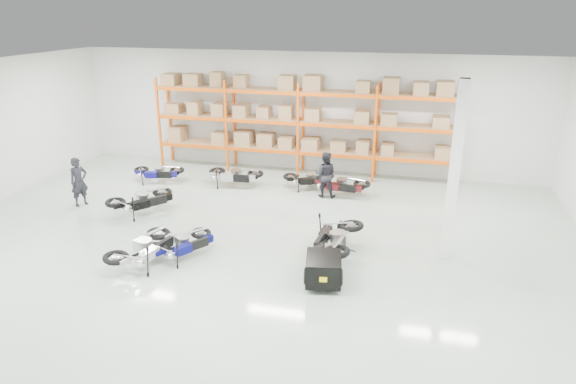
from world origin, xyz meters
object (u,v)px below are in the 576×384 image
(moto_back_a, at_px, (157,169))
(moto_back_c, at_px, (309,176))
(moto_blue_centre, at_px, (183,240))
(moto_back_d, at_px, (340,181))
(person_left, at_px, (79,182))
(trailer, at_px, (323,269))
(moto_silver_left, at_px, (145,243))
(moto_touring_right, at_px, (335,233))
(moto_black_far_left, at_px, (142,196))
(moto_back_b, at_px, (234,172))
(person_back, at_px, (325,175))

(moto_back_a, bearing_deg, moto_back_c, -94.12)
(moto_blue_centre, relative_size, moto_back_a, 1.01)
(moto_back_d, bearing_deg, person_left, 118.75)
(trailer, xyz_separation_m, moto_back_a, (-7.21, 5.77, 0.08))
(moto_silver_left, bearing_deg, moto_touring_right, -147.53)
(moto_black_far_left, bearing_deg, trailer, -167.88)
(moto_back_b, relative_size, moto_back_c, 1.11)
(moto_back_d, bearing_deg, moto_silver_left, 155.85)
(moto_silver_left, relative_size, moto_touring_right, 0.93)
(moto_touring_right, relative_size, moto_back_c, 1.26)
(moto_blue_centre, relative_size, moto_silver_left, 0.87)
(moto_blue_centre, height_order, moto_back_c, moto_blue_centre)
(trailer, xyz_separation_m, person_left, (-8.50, 3.07, 0.38))
(moto_back_d, bearing_deg, moto_back_a, 100.47)
(moto_black_far_left, height_order, person_left, person_left)
(moto_back_b, bearing_deg, moto_back_a, 93.77)
(moto_black_far_left, distance_m, moto_back_c, 5.72)
(moto_black_far_left, bearing_deg, person_left, 33.79)
(person_back, bearing_deg, moto_blue_centre, 59.93)
(person_back, bearing_deg, moto_back_a, -3.34)
(moto_silver_left, distance_m, trailer, 4.45)
(moto_back_d, height_order, person_left, person_left)
(moto_back_c, relative_size, moto_back_d, 0.91)
(moto_back_a, xyz_separation_m, person_back, (6.16, 0.02, 0.29))
(moto_back_c, bearing_deg, trailer, 175.72)
(moto_black_far_left, relative_size, moto_back_a, 1.15)
(moto_silver_left, bearing_deg, moto_blue_centre, -131.75)
(moto_touring_right, bearing_deg, trailer, -85.21)
(trailer, bearing_deg, person_back, 90.29)
(trailer, distance_m, moto_back_b, 7.46)
(moto_silver_left, distance_m, person_left, 5.13)
(moto_black_far_left, relative_size, moto_touring_right, 0.93)
(moto_touring_right, relative_size, moto_back_d, 1.15)
(moto_back_c, height_order, moto_back_d, moto_back_d)
(moto_back_a, bearing_deg, moto_touring_right, -131.38)
(moto_blue_centre, height_order, moto_back_d, moto_back_d)
(moto_blue_centre, height_order, moto_back_a, moto_blue_centre)
(moto_touring_right, bearing_deg, moto_back_d, 102.19)
(moto_blue_centre, bearing_deg, moto_back_a, -23.70)
(moto_black_far_left, xyz_separation_m, moto_back_a, (-1.00, 2.84, -0.07))
(moto_blue_centre, height_order, trailer, moto_blue_centre)
(trailer, xyz_separation_m, person_back, (-1.05, 5.79, 0.37))
(moto_silver_left, relative_size, moto_back_c, 1.18)
(moto_back_a, height_order, person_back, person_back)
(moto_silver_left, relative_size, trailer, 1.07)
(moto_touring_right, relative_size, person_left, 1.24)
(moto_touring_right, distance_m, person_back, 4.32)
(moto_touring_right, distance_m, moto_back_d, 4.46)
(moto_back_a, relative_size, person_back, 1.02)
(moto_black_far_left, bearing_deg, person_back, -113.63)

